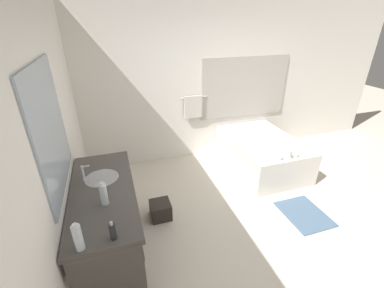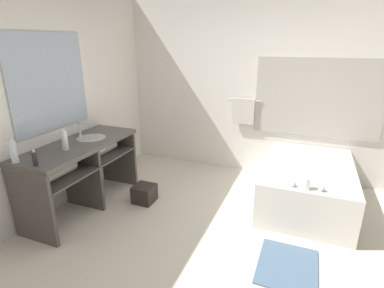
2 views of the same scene
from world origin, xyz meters
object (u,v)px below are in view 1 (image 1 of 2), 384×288
Objects in this scene: water_bottle_1 at (104,194)px; soap_dispenser at (113,231)px; water_bottle_2 at (78,237)px; waste_bin at (161,210)px; bathtub at (262,152)px.

water_bottle_1 is 1.43× the size of soap_dispenser.
waste_bin is at bearing 53.89° from water_bottle_2.
water_bottle_1 reaches higher than soap_dispenser.
soap_dispenser is (-2.51, -1.79, 0.62)m from bathtub.
water_bottle_1 is at bearing 96.83° from soap_dispenser.
water_bottle_2 is 1.44× the size of soap_dispenser.
water_bottle_2 reaches higher than soap_dispenser.
water_bottle_1 is 0.99× the size of water_bottle_2.
water_bottle_2 is 1.59m from waste_bin.
water_bottle_2 is at bearing -173.86° from soap_dispenser.
waste_bin is at bearing 62.52° from soap_dispenser.
water_bottle_2 is 0.92× the size of waste_bin.
water_bottle_2 is (-0.19, -0.48, 0.00)m from water_bottle_1.
water_bottle_1 reaches higher than waste_bin.
water_bottle_1 reaches higher than bathtub.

